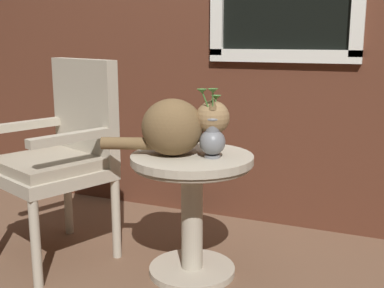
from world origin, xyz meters
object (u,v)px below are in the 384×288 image
wicker_chair (63,150)px  cat (177,126)px  wicker_side_table (192,191)px  pewter_vase_with_ivy (212,137)px

wicker_chair → cat: size_ratio=1.78×
wicker_side_table → cat: 0.31m
wicker_chair → pewter_vase_with_ivy: size_ratio=3.22×
pewter_vase_with_ivy → wicker_chair: bearing=-177.4°
wicker_chair → pewter_vase_with_ivy: wicker_chair is taller
wicker_chair → cat: wicker_chair is taller
wicker_side_table → wicker_chair: size_ratio=0.58×
wicker_chair → cat: bearing=1.6°
cat → pewter_vase_with_ivy: 0.16m
cat → wicker_chair: bearing=-178.4°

